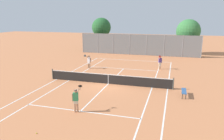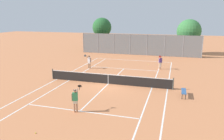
{
  "view_description": "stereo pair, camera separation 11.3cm",
  "coord_description": "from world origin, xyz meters",
  "px_view_note": "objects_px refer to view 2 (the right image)",
  "views": [
    {
      "loc": [
        5.87,
        -18.97,
        6.27
      ],
      "look_at": [
        -0.07,
        1.5,
        1.0
      ],
      "focal_mm": 35.0,
      "sensor_mm": 36.0,
      "label": 1
    },
    {
      "loc": [
        5.98,
        -18.93,
        6.27
      ],
      "look_at": [
        -0.07,
        1.5,
        1.0
      ],
      "focal_mm": 35.0,
      "sensor_mm": 36.0,
      "label": 2
    }
  ],
  "objects_px": {
    "tennis_net": "(108,79)",
    "player_far_right": "(160,62)",
    "player_near_side": "(75,99)",
    "player_far_left": "(89,61)",
    "courtside_bench": "(184,92)",
    "loose_tennis_ball_0": "(148,64)",
    "tree_behind_left": "(102,28)",
    "tree_behind_right": "(189,32)",
    "loose_tennis_ball_1": "(36,133)"
  },
  "relations": [
    {
      "from": "tennis_net",
      "to": "player_far_right",
      "type": "bearing_deg",
      "value": 60.13
    },
    {
      "from": "player_near_side",
      "to": "tree_behind_right",
      "type": "xyz_separation_m",
      "value": [
        8.01,
        26.32,
        2.8
      ]
    },
    {
      "from": "tennis_net",
      "to": "player_far_left",
      "type": "relative_size",
      "value": 6.76
    },
    {
      "from": "player_far_left",
      "to": "courtside_bench",
      "type": "xyz_separation_m",
      "value": [
        10.96,
        -6.87,
        -0.52
      ]
    },
    {
      "from": "player_near_side",
      "to": "loose_tennis_ball_0",
      "type": "relative_size",
      "value": 26.88
    },
    {
      "from": "tennis_net",
      "to": "player_near_side",
      "type": "height_order",
      "value": "player_near_side"
    },
    {
      "from": "player_near_side",
      "to": "player_far_right",
      "type": "xyz_separation_m",
      "value": [
        4.49,
        14.02,
        0.0
      ]
    },
    {
      "from": "player_near_side",
      "to": "player_far_left",
      "type": "bearing_deg",
      "value": 108.14
    },
    {
      "from": "player_near_side",
      "to": "tree_behind_left",
      "type": "height_order",
      "value": "tree_behind_left"
    },
    {
      "from": "player_far_left",
      "to": "player_far_right",
      "type": "height_order",
      "value": "same"
    },
    {
      "from": "loose_tennis_ball_0",
      "to": "loose_tennis_ball_1",
      "type": "relative_size",
      "value": 1.0
    },
    {
      "from": "player_near_side",
      "to": "tree_behind_right",
      "type": "bearing_deg",
      "value": 73.07
    },
    {
      "from": "loose_tennis_ball_0",
      "to": "tennis_net",
      "type": "bearing_deg",
      "value": -105.25
    },
    {
      "from": "loose_tennis_ball_0",
      "to": "loose_tennis_ball_1",
      "type": "height_order",
      "value": "same"
    },
    {
      "from": "tree_behind_left",
      "to": "tree_behind_right",
      "type": "bearing_deg",
      "value": -0.16
    },
    {
      "from": "player_far_left",
      "to": "courtside_bench",
      "type": "distance_m",
      "value": 12.94
    },
    {
      "from": "loose_tennis_ball_0",
      "to": "tree_behind_left",
      "type": "xyz_separation_m",
      "value": [
        -9.94,
        10.22,
        4.14
      ]
    },
    {
      "from": "player_far_left",
      "to": "tree_behind_right",
      "type": "xyz_separation_m",
      "value": [
        11.94,
        14.32,
        2.8
      ]
    },
    {
      "from": "player_near_side",
      "to": "courtside_bench",
      "type": "height_order",
      "value": "player_near_side"
    },
    {
      "from": "player_near_side",
      "to": "courtside_bench",
      "type": "bearing_deg",
      "value": 36.12
    },
    {
      "from": "loose_tennis_ball_0",
      "to": "tree_behind_left",
      "type": "distance_m",
      "value": 14.85
    },
    {
      "from": "loose_tennis_ball_1",
      "to": "courtside_bench",
      "type": "xyz_separation_m",
      "value": [
        7.93,
        8.3,
        0.38
      ]
    },
    {
      "from": "tennis_net",
      "to": "player_far_right",
      "type": "xyz_separation_m",
      "value": [
        4.27,
        7.43,
        0.42
      ]
    },
    {
      "from": "tree_behind_left",
      "to": "player_near_side",
      "type": "bearing_deg",
      "value": -74.89
    },
    {
      "from": "player_far_left",
      "to": "loose_tennis_ball_1",
      "type": "xyz_separation_m",
      "value": [
        3.03,
        -15.17,
        -0.89
      ]
    },
    {
      "from": "player_far_left",
      "to": "courtside_bench",
      "type": "relative_size",
      "value": 1.18
    },
    {
      "from": "tree_behind_left",
      "to": "player_far_right",
      "type": "bearing_deg",
      "value": -46.77
    },
    {
      "from": "player_far_left",
      "to": "loose_tennis_ball_0",
      "type": "bearing_deg",
      "value": 31.52
    },
    {
      "from": "tree_behind_left",
      "to": "courtside_bench",
      "type": "bearing_deg",
      "value": -56.33
    },
    {
      "from": "tennis_net",
      "to": "courtside_bench",
      "type": "bearing_deg",
      "value": -12.13
    },
    {
      "from": "loose_tennis_ball_1",
      "to": "tree_behind_left",
      "type": "xyz_separation_m",
      "value": [
        -6.22,
        29.54,
        4.14
      ]
    },
    {
      "from": "tennis_net",
      "to": "tree_behind_right",
      "type": "xyz_separation_m",
      "value": [
        7.79,
        19.73,
        3.22
      ]
    },
    {
      "from": "loose_tennis_ball_1",
      "to": "tree_behind_right",
      "type": "xyz_separation_m",
      "value": [
        8.91,
        29.5,
        3.69
      ]
    },
    {
      "from": "player_far_left",
      "to": "player_far_right",
      "type": "distance_m",
      "value": 8.66
    },
    {
      "from": "tree_behind_right",
      "to": "tennis_net",
      "type": "bearing_deg",
      "value": -111.55
    },
    {
      "from": "tennis_net",
      "to": "tree_behind_right",
      "type": "height_order",
      "value": "tree_behind_right"
    },
    {
      "from": "loose_tennis_ball_1",
      "to": "tree_behind_right",
      "type": "height_order",
      "value": "tree_behind_right"
    },
    {
      "from": "tree_behind_left",
      "to": "tree_behind_right",
      "type": "xyz_separation_m",
      "value": [
        15.13,
        -0.04,
        -0.45
      ]
    },
    {
      "from": "courtside_bench",
      "to": "tree_behind_right",
      "type": "height_order",
      "value": "tree_behind_right"
    },
    {
      "from": "loose_tennis_ball_1",
      "to": "tree_behind_left",
      "type": "height_order",
      "value": "tree_behind_left"
    },
    {
      "from": "player_far_right",
      "to": "loose_tennis_ball_0",
      "type": "bearing_deg",
      "value": 128.02
    },
    {
      "from": "player_far_right",
      "to": "loose_tennis_ball_1",
      "type": "xyz_separation_m",
      "value": [
        -5.39,
        -17.19,
        -0.89
      ]
    },
    {
      "from": "loose_tennis_ball_1",
      "to": "player_far_right",
      "type": "bearing_deg",
      "value": 72.6
    },
    {
      "from": "tennis_net",
      "to": "loose_tennis_ball_0",
      "type": "bearing_deg",
      "value": 74.75
    },
    {
      "from": "courtside_bench",
      "to": "tree_behind_left",
      "type": "height_order",
      "value": "tree_behind_left"
    },
    {
      "from": "player_far_left",
      "to": "loose_tennis_ball_0",
      "type": "distance_m",
      "value": 7.98
    },
    {
      "from": "player_far_left",
      "to": "player_far_right",
      "type": "relative_size",
      "value": 1.0
    },
    {
      "from": "loose_tennis_ball_1",
      "to": "courtside_bench",
      "type": "bearing_deg",
      "value": 46.33
    },
    {
      "from": "tennis_net",
      "to": "player_far_right",
      "type": "distance_m",
      "value": 8.57
    },
    {
      "from": "tree_behind_left",
      "to": "tennis_net",
      "type": "bearing_deg",
      "value": -69.64
    }
  ]
}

